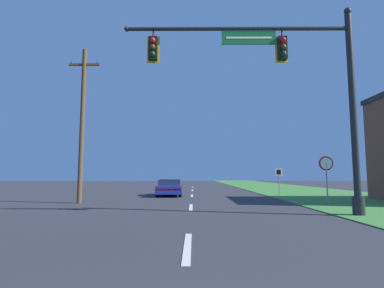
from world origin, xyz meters
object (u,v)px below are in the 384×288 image
at_px(signal_mast, 297,86).
at_px(route_sign_post, 279,175).
at_px(car_ahead, 170,188).
at_px(stop_sign, 326,169).
at_px(utility_pole_near, 82,122).

xyz_separation_m(signal_mast, route_sign_post, (2.36, 11.21, -3.53)).
xyz_separation_m(signal_mast, car_ahead, (-5.91, 11.22, -4.46)).
relative_size(stop_sign, utility_pole_near, 0.28).
bearing_deg(car_ahead, stop_sign, -37.83).
distance_m(signal_mast, route_sign_post, 11.99).
height_order(car_ahead, stop_sign, stop_sign).
bearing_deg(route_sign_post, utility_pole_near, -154.76).
relative_size(signal_mast, car_ahead, 2.07).
distance_m(signal_mast, car_ahead, 13.44).
height_order(signal_mast, car_ahead, signal_mast).
relative_size(route_sign_post, utility_pole_near, 0.23).
xyz_separation_m(signal_mast, stop_sign, (2.94, 4.34, -3.20)).
xyz_separation_m(car_ahead, stop_sign, (8.85, -6.87, 1.26)).
bearing_deg(signal_mast, utility_pole_near, 153.60).
relative_size(signal_mast, stop_sign, 3.72).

